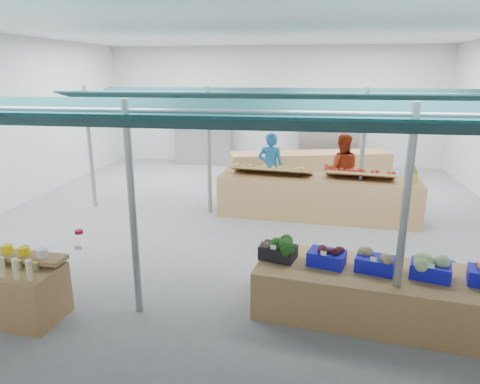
{
  "coord_description": "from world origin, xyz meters",
  "views": [
    {
      "loc": [
        1.31,
        -9.17,
        3.33
      ],
      "look_at": [
        0.08,
        -1.6,
        1.15
      ],
      "focal_mm": 32.0,
      "sensor_mm": 36.0,
      "label": 1
    }
  ],
  "objects_px": {
    "bottle_shelf": "(4,288)",
    "vendor_right": "(341,170)",
    "fruit_counter": "(317,197)",
    "veg_counter": "(387,295)",
    "vendor_left": "(271,167)",
    "crate_stack": "(444,283)"
  },
  "relations": [
    {
      "from": "fruit_counter",
      "to": "vendor_left",
      "type": "distance_m",
      "value": 1.68
    },
    {
      "from": "veg_counter",
      "to": "vendor_right",
      "type": "height_order",
      "value": "vendor_right"
    },
    {
      "from": "fruit_counter",
      "to": "vendor_right",
      "type": "xyz_separation_m",
      "value": [
        0.6,
        1.1,
        0.42
      ]
    },
    {
      "from": "veg_counter",
      "to": "vendor_right",
      "type": "distance_m",
      "value": 5.36
    },
    {
      "from": "bottle_shelf",
      "to": "crate_stack",
      "type": "distance_m",
      "value": 6.36
    },
    {
      "from": "bottle_shelf",
      "to": "vendor_right",
      "type": "bearing_deg",
      "value": 54.53
    },
    {
      "from": "fruit_counter",
      "to": "vendor_left",
      "type": "xyz_separation_m",
      "value": [
        -1.2,
        1.1,
        0.42
      ]
    },
    {
      "from": "fruit_counter",
      "to": "vendor_right",
      "type": "bearing_deg",
      "value": 64.83
    },
    {
      "from": "veg_counter",
      "to": "fruit_counter",
      "type": "distance_m",
      "value": 4.32
    },
    {
      "from": "crate_stack",
      "to": "fruit_counter",
      "type": "bearing_deg",
      "value": 117.17
    },
    {
      "from": "crate_stack",
      "to": "vendor_right",
      "type": "height_order",
      "value": "vendor_right"
    },
    {
      "from": "bottle_shelf",
      "to": "crate_stack",
      "type": "height_order",
      "value": "bottle_shelf"
    },
    {
      "from": "vendor_left",
      "to": "vendor_right",
      "type": "bearing_deg",
      "value": -176.56
    },
    {
      "from": "bottle_shelf",
      "to": "fruit_counter",
      "type": "distance_m",
      "value": 6.62
    },
    {
      "from": "veg_counter",
      "to": "vendor_left",
      "type": "relative_size",
      "value": 1.97
    },
    {
      "from": "bottle_shelf",
      "to": "vendor_left",
      "type": "relative_size",
      "value": 0.95
    },
    {
      "from": "bottle_shelf",
      "to": "veg_counter",
      "type": "distance_m",
      "value": 5.33
    },
    {
      "from": "bottle_shelf",
      "to": "fruit_counter",
      "type": "height_order",
      "value": "bottle_shelf"
    },
    {
      "from": "bottle_shelf",
      "to": "fruit_counter",
      "type": "relative_size",
      "value": 0.38
    },
    {
      "from": "bottle_shelf",
      "to": "vendor_left",
      "type": "height_order",
      "value": "vendor_left"
    },
    {
      "from": "bottle_shelf",
      "to": "vendor_left",
      "type": "distance_m",
      "value": 6.86
    },
    {
      "from": "bottle_shelf",
      "to": "vendor_left",
      "type": "bearing_deg",
      "value": 66.27
    }
  ]
}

